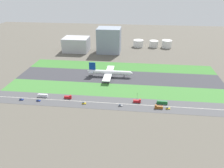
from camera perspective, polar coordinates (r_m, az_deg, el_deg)
ground_plane at (r=307.98m, az=1.65°, el=1.85°), size 800.00×800.00×0.00m
runway at (r=307.96m, az=1.65°, el=1.85°), size 280.00×46.00×0.10m
grass_median_north at (r=345.81m, az=2.27°, el=4.55°), size 280.00×36.00×0.10m
grass_median_south at (r=271.04m, az=0.86°, el=-1.59°), size 280.00×36.00×0.10m
highway at (r=243.13m, az=0.08°, el=-5.00°), size 280.00×28.00×0.10m
highway_centerline at (r=243.10m, az=0.08°, el=-4.99°), size 266.00×0.50×0.01m
airliner at (r=306.88m, az=-0.80°, el=3.03°), size 65.00×56.00×19.70m
car_3 at (r=239.75m, az=14.22°, el=-6.11°), size 4.40×1.80×2.00m
car_1 at (r=243.47m, az=-7.30°, el=-4.94°), size 4.40×1.80×2.00m
car_0 at (r=237.65m, az=2.17°, el=-5.55°), size 4.40×1.80×2.00m
car_4 at (r=269.11m, az=-22.43°, el=-3.70°), size 4.40×1.80×2.00m
truck_2 at (r=256.83m, az=-11.29°, el=-3.35°), size 8.40×2.50×4.00m
truck_1 at (r=238.15m, az=11.94°, el=-5.87°), size 8.40×2.50×4.00m
bus_0 at (r=247.18m, az=12.84°, el=-4.68°), size 11.60×2.50×3.50m
car_2 at (r=260.26m, az=-18.56°, el=-4.04°), size 4.40×1.80×2.00m
truck_0 at (r=245.45m, az=6.55°, el=-4.43°), size 8.40×2.50×4.00m
bus_1 at (r=267.23m, az=-17.49°, el=-2.86°), size 11.60×2.50×3.50m
traffic_light at (r=251.17m, az=6.54°, el=-3.00°), size 0.36×0.50×7.20m
terminal_building at (r=425.94m, az=-9.22°, el=10.10°), size 46.48×35.98×25.70m
hangar_building at (r=411.15m, az=-0.77°, el=11.26°), size 41.89×34.75×45.07m
fuel_tank_west at (r=455.41m, az=6.82°, el=10.43°), size 20.19×20.19×13.22m
fuel_tank_centre at (r=456.61m, az=10.76°, el=10.18°), size 17.35×17.35×12.86m
fuel_tank_east at (r=458.94m, az=13.98°, el=10.05°), size 19.73×19.73×14.37m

